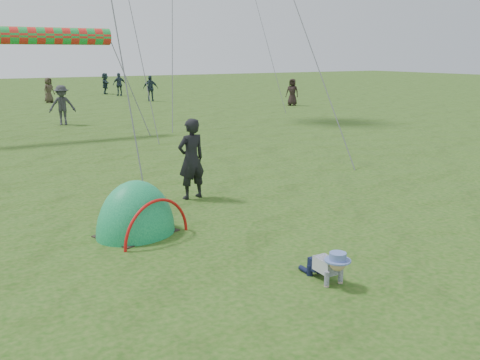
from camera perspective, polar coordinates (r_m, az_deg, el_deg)
ground at (r=7.86m, az=5.55°, el=-10.83°), size 140.00×140.00×0.00m
crawling_toddler at (r=7.85m, az=9.43°, el=-8.92°), size 0.49×0.69×0.52m
popup_tent at (r=10.00m, az=-10.99°, el=-5.63°), size 1.88×1.73×1.99m
standing_adult at (r=12.00m, az=-5.22°, el=2.25°), size 0.71×0.51×1.82m
crowd_person_4 at (r=34.04m, az=5.59°, el=9.31°), size 0.91×0.97×1.66m
crowd_person_8 at (r=42.72m, az=-12.75°, el=9.92°), size 1.03×0.46×1.74m
crowd_person_9 at (r=25.93m, az=-18.44°, el=7.58°), size 1.28×0.91×1.80m
crowd_person_10 at (r=38.00m, az=-19.73°, el=9.01°), size 0.96×0.86×1.65m
crowd_person_11 at (r=44.79m, az=-14.19°, el=9.95°), size 0.80×1.62×1.68m
crowd_person_14 at (r=37.49m, az=-9.51°, el=9.62°), size 1.10×0.86×1.74m
rainbow_tube_kite at (r=21.85m, az=-21.81°, el=14.11°), size 6.18×0.64×0.64m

